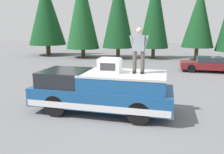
# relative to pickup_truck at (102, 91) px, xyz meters

# --- Properties ---
(ground_plane) EXTENTS (90.00, 90.00, 0.00)m
(ground_plane) POSITION_rel_pickup_truck_xyz_m (-0.37, -0.76, -0.87)
(ground_plane) COLOR slate
(pickup_truck) EXTENTS (2.01, 5.54, 1.65)m
(pickup_truck) POSITION_rel_pickup_truck_xyz_m (0.00, 0.00, 0.00)
(pickup_truck) COLOR navy
(pickup_truck) RESTS_ON ground
(compressor_unit) EXTENTS (0.65, 0.84, 0.56)m
(compressor_unit) POSITION_rel_pickup_truck_xyz_m (-0.01, -0.33, 1.05)
(compressor_unit) COLOR silver
(compressor_unit) RESTS_ON pickup_truck
(person_on_truck_bed) EXTENTS (0.29, 0.72, 1.69)m
(person_on_truck_bed) POSITION_rel_pickup_truck_xyz_m (0.07, -1.43, 1.68)
(person_on_truck_bed) COLOR #423D38
(person_on_truck_bed) RESTS_ON pickup_truck
(parked_car_maroon) EXTENTS (1.64, 4.10, 1.16)m
(parked_car_maroon) POSITION_rel_pickup_truck_xyz_m (10.16, -5.60, -0.29)
(parked_car_maroon) COLOR maroon
(parked_car_maroon) RESTS_ON ground
(conifer_left) EXTENTS (3.22, 3.22, 7.44)m
(conifer_left) POSITION_rel_pickup_truck_xyz_m (16.66, -5.44, 3.51)
(conifer_left) COLOR #4C3826
(conifer_left) RESTS_ON ground
(conifer_center_left) EXTENTS (3.23, 3.23, 9.10)m
(conifer_center_left) POSITION_rel_pickup_truck_xyz_m (17.16, -0.94, 4.25)
(conifer_center_left) COLOR #4C3826
(conifer_center_left) RESTS_ON ground
(conifer_center_right) EXTENTS (3.50, 3.50, 9.16)m
(conifer_center_right) POSITION_rel_pickup_truck_xyz_m (16.45, 2.93, 4.29)
(conifer_center_right) COLOR #4C3826
(conifer_center_right) RESTS_ON ground
(conifer_right) EXTENTS (3.73, 3.73, 9.53)m
(conifer_right) POSITION_rel_pickup_truck_xyz_m (16.05, 6.97, 4.40)
(conifer_right) COLOR #4C3826
(conifer_right) RESTS_ON ground
(conifer_far_right) EXTENTS (4.46, 4.46, 9.06)m
(conifer_far_right) POSITION_rel_pickup_truck_xyz_m (17.12, 12.04, 4.29)
(conifer_far_right) COLOR #4C3826
(conifer_far_right) RESTS_ON ground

